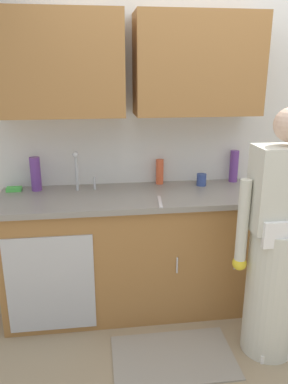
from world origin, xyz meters
The scene contains 13 objects.
ground_plane centered at (0.00, 0.00, 0.00)m, with size 9.00×9.00×0.00m, color #998466.
kitchen_wall_with_uppers centered at (-0.14, 0.99, 1.48)m, with size 4.80×0.44×2.70m.
counter_cabinet centered at (-0.55, 0.70, 0.45)m, with size 1.90×0.62×0.90m.
countertop centered at (-0.55, 0.70, 0.92)m, with size 1.96×0.66×0.04m, color gray.
sink centered at (-0.91, 0.71, 0.93)m, with size 0.50×0.36×0.35m.
person_at_sink centered at (0.30, 0.07, 0.69)m, with size 0.55×0.34×1.62m.
floor_mat centered at (-0.35, 0.05, 0.01)m, with size 0.80×0.50×0.01m, color gray.
bottle_dish_liquid centered at (0.31, 0.93, 1.07)m, with size 0.07×0.07×0.26m, color #66388C.
bottle_cleaner_spray centered at (-0.30, 0.94, 1.04)m, with size 0.06×0.06×0.20m, color #E05933.
bottle_water_short centered at (-1.26, 0.89, 1.07)m, with size 0.08×0.08×0.26m, color #66388C.
cup_by_sink centered at (0.02, 0.85, 0.99)m, with size 0.08×0.08×0.09m, color #33478C.
knife_on_counter centered at (-0.38, 0.49, 0.94)m, with size 0.24×0.02×0.01m, color silver.
sponge centered at (-1.43, 0.89, 0.96)m, with size 0.11×0.07×0.03m, color #4CBF4C.
Camera 1 is at (-0.81, -1.97, 1.81)m, focal length 35.66 mm.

